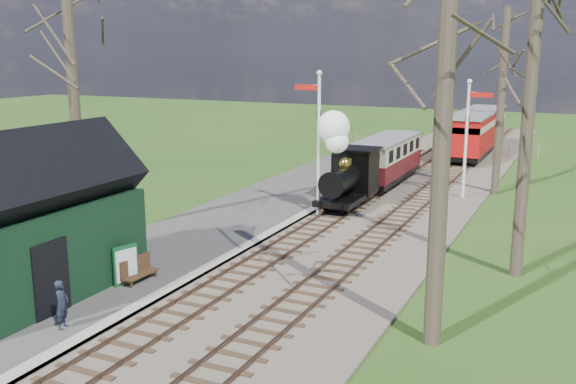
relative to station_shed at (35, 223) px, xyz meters
name	(u,v)px	position (x,y,z in m)	size (l,w,h in m)	color
distant_hills	(498,259)	(5.70, 60.38, -18.47)	(114.40, 48.00, 22.02)	#385B23
ballast_bed	(401,193)	(5.60, 18.00, -2.22)	(8.00, 60.00, 0.10)	brown
track_near	(376,190)	(4.30, 18.00, -2.17)	(1.60, 60.00, 0.15)	brown
track_far	(427,194)	(6.90, 18.00, -2.17)	(1.60, 60.00, 0.15)	brown
platform	(238,218)	(0.80, 10.00, -2.17)	(5.00, 44.00, 0.20)	#474442
coping_strip	(287,225)	(3.10, 10.00, -2.16)	(0.40, 44.00, 0.21)	#B2AD9E
station_shed	(35,223)	(0.00, 0.00, 0.00)	(3.25, 6.30, 4.78)	black
semaphore_near	(317,133)	(3.53, 12.00, 1.35)	(1.22, 0.24, 6.22)	silver
semaphore_far	(468,130)	(8.67, 18.00, 1.08)	(1.22, 0.24, 5.72)	silver
bare_trees	(307,108)	(5.63, 6.10, 2.94)	(15.51, 22.39, 12.00)	#382D23
fence_line	(442,145)	(4.60, 32.00, -1.72)	(12.60, 0.08, 1.00)	slate
locomotive	(346,166)	(4.29, 13.53, -0.24)	(1.75, 4.09, 4.38)	black
coach	(386,158)	(4.30, 19.59, -0.78)	(2.05, 7.01, 2.15)	black
red_carriage_a	(469,136)	(6.90, 28.94, -0.61)	(2.32, 5.75, 2.44)	black
red_carriage_b	(483,127)	(6.90, 34.44, -0.61)	(2.32, 5.75, 2.44)	black
sign_board	(126,265)	(1.76, 1.63, -1.47)	(0.33, 0.80, 1.19)	#104C26
bench	(138,270)	(1.90, 2.00, -1.72)	(0.44, 1.32, 0.74)	#472C19
person	(62,304)	(2.35, -1.52, -1.44)	(0.46, 0.30, 1.25)	#1A1F2F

